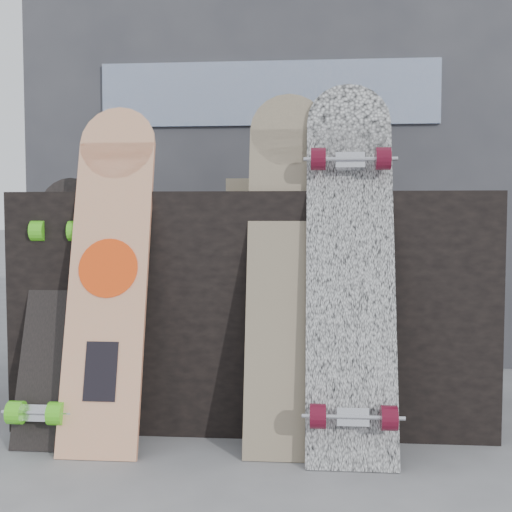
# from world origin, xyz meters

# --- Properties ---
(ground) EXTENTS (60.00, 60.00, 0.00)m
(ground) POSITION_xyz_m (0.00, 0.00, 0.00)
(ground) COLOR slate
(ground) RESTS_ON ground
(vendor_table) EXTENTS (1.60, 0.60, 0.80)m
(vendor_table) POSITION_xyz_m (0.00, 0.50, 0.40)
(vendor_table) COLOR black
(vendor_table) RESTS_ON ground
(booth) EXTENTS (2.40, 0.22, 2.20)m
(booth) POSITION_xyz_m (0.00, 1.35, 1.10)
(booth) COLOR #36363B
(booth) RESTS_ON ground
(merch_box_purple) EXTENTS (0.18, 0.12, 0.10)m
(merch_box_purple) POSITION_xyz_m (-0.57, 0.61, 0.85)
(merch_box_purple) COLOR #453D7D
(merch_box_purple) RESTS_ON vendor_table
(merch_box_small) EXTENTS (0.14, 0.14, 0.12)m
(merch_box_small) POSITION_xyz_m (0.38, 0.59, 0.86)
(merch_box_small) COLOR #453D7D
(merch_box_small) RESTS_ON vendor_table
(merch_box_flat) EXTENTS (0.22, 0.10, 0.06)m
(merch_box_flat) POSITION_xyz_m (-0.00, 0.59, 0.83)
(merch_box_flat) COLOR #D1B78C
(merch_box_flat) RESTS_ON vendor_table
(longboard_geisha) EXTENTS (0.25, 0.31, 1.08)m
(longboard_geisha) POSITION_xyz_m (-0.43, 0.14, 0.57)
(longboard_geisha) COLOR #C9AE88
(longboard_geisha) RESTS_ON ground
(longboard_celtic) EXTENTS (0.25, 0.32, 1.13)m
(longboard_celtic) POSITION_xyz_m (0.13, 0.18, 0.60)
(longboard_celtic) COLOR #CAB28A
(longboard_celtic) RESTS_ON ground
(longboard_cascadia) EXTENTS (0.27, 0.41, 1.15)m
(longboard_cascadia) POSITION_xyz_m (0.32, 0.14, 0.60)
(longboard_cascadia) COLOR white
(longboard_cascadia) RESTS_ON ground
(skateboard_dark) EXTENTS (0.20, 0.36, 0.86)m
(skateboard_dark) POSITION_xyz_m (-0.62, 0.18, 0.44)
(skateboard_dark) COLOR black
(skateboard_dark) RESTS_ON ground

